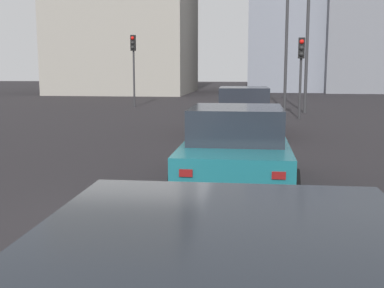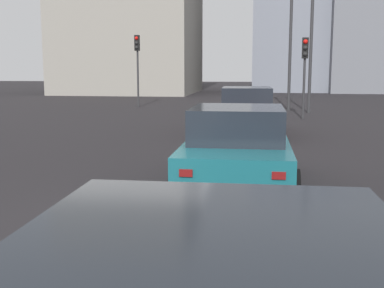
{
  "view_description": "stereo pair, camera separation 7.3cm",
  "coord_description": "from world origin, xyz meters",
  "px_view_note": "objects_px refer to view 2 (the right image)",
  "views": [
    {
      "loc": [
        -6.77,
        -1.81,
        2.22
      ],
      "look_at": [
        0.12,
        -0.95,
        1.14
      ],
      "focal_mm": 45.14,
      "sensor_mm": 36.0,
      "label": 1
    },
    {
      "loc": [
        -6.76,
        -1.89,
        2.22
      ],
      "look_at": [
        0.12,
        -0.95,
        1.14
      ],
      "focal_mm": 45.14,
      "sensor_mm": 36.0,
      "label": 2
    }
  ],
  "objects_px": {
    "street_lamp_kerbside": "(291,28)",
    "street_lamp_far": "(312,16)",
    "car_teal_left_second": "(238,149)",
    "car_maroon_left_lead": "(246,111)",
    "traffic_light_near_right": "(305,61)",
    "traffic_light_near_left": "(137,56)"
  },
  "relations": [
    {
      "from": "car_maroon_left_lead",
      "to": "street_lamp_far",
      "type": "relative_size",
      "value": 0.57
    },
    {
      "from": "traffic_light_near_left",
      "to": "street_lamp_kerbside",
      "type": "bearing_deg",
      "value": 83.59
    },
    {
      "from": "car_teal_left_second",
      "to": "traffic_light_near_right",
      "type": "distance_m",
      "value": 13.35
    },
    {
      "from": "traffic_light_near_right",
      "to": "street_lamp_far",
      "type": "height_order",
      "value": "street_lamp_far"
    },
    {
      "from": "car_maroon_left_lead",
      "to": "car_teal_left_second",
      "type": "xyz_separation_m",
      "value": [
        -7.79,
        -0.03,
        -0.03
      ]
    },
    {
      "from": "street_lamp_far",
      "to": "car_maroon_left_lead",
      "type": "bearing_deg",
      "value": 160.54
    },
    {
      "from": "car_maroon_left_lead",
      "to": "street_lamp_kerbside",
      "type": "relative_size",
      "value": 0.64
    },
    {
      "from": "traffic_light_near_left",
      "to": "traffic_light_near_right",
      "type": "height_order",
      "value": "traffic_light_near_left"
    },
    {
      "from": "street_lamp_kerbside",
      "to": "street_lamp_far",
      "type": "distance_m",
      "value": 1.8
    },
    {
      "from": "traffic_light_near_left",
      "to": "street_lamp_kerbside",
      "type": "relative_size",
      "value": 0.56
    },
    {
      "from": "car_teal_left_second",
      "to": "street_lamp_kerbside",
      "type": "bearing_deg",
      "value": -6.69
    },
    {
      "from": "traffic_light_near_left",
      "to": "traffic_light_near_right",
      "type": "xyz_separation_m",
      "value": [
        -6.01,
        -9.07,
        -0.41
      ]
    },
    {
      "from": "car_maroon_left_lead",
      "to": "traffic_light_near_right",
      "type": "xyz_separation_m",
      "value": [
        5.22,
        -2.4,
        1.82
      ]
    },
    {
      "from": "car_teal_left_second",
      "to": "street_lamp_far",
      "type": "xyz_separation_m",
      "value": [
        16.17,
        -2.93,
        4.09
      ]
    },
    {
      "from": "traffic_light_near_left",
      "to": "street_lamp_far",
      "type": "height_order",
      "value": "street_lamp_far"
    },
    {
      "from": "car_maroon_left_lead",
      "to": "street_lamp_far",
      "type": "height_order",
      "value": "street_lamp_far"
    },
    {
      "from": "traffic_light_near_right",
      "to": "car_maroon_left_lead",
      "type": "bearing_deg",
      "value": -20.51
    },
    {
      "from": "car_teal_left_second",
      "to": "traffic_light_near_left",
      "type": "distance_m",
      "value": 20.29
    },
    {
      "from": "street_lamp_far",
      "to": "traffic_light_near_right",
      "type": "bearing_deg",
      "value": 169.88
    },
    {
      "from": "car_teal_left_second",
      "to": "street_lamp_kerbside",
      "type": "relative_size",
      "value": 0.58
    },
    {
      "from": "car_teal_left_second",
      "to": "street_lamp_far",
      "type": "relative_size",
      "value": 0.52
    },
    {
      "from": "car_teal_left_second",
      "to": "street_lamp_kerbside",
      "type": "distance_m",
      "value": 18.13
    }
  ]
}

